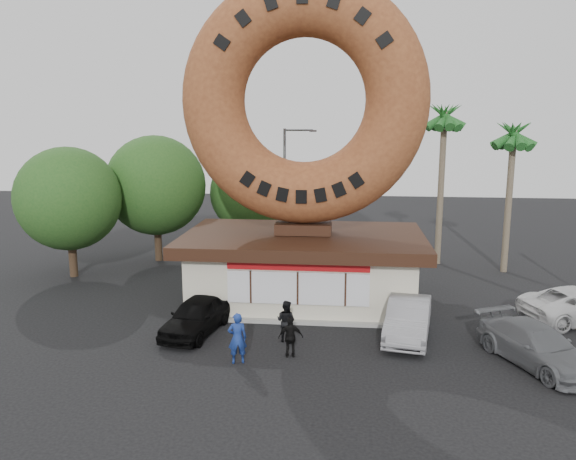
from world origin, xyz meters
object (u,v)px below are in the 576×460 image
Objects in this scene: car_grey at (536,346)px; street_lamp at (287,184)px; person_center at (286,321)px; person_right at (291,337)px; car_silver at (408,318)px; car_black at (196,316)px; person_left at (237,338)px; giant_donut at (304,101)px; donut_shop at (303,265)px.

street_lamp is at bearing 98.10° from car_grey.
person_center is 9.09m from car_grey.
person_center is at bearing -86.63° from person_right.
car_silver is (6.36, -14.10, -3.72)m from street_lamp.
car_black is at bearing -98.38° from street_lamp.
car_silver is at bearing 13.58° from car_black.
car_grey is (9.01, -1.20, -0.12)m from person_center.
street_lamp is 4.32× the size of person_left.
car_black is at bearing -131.16° from giant_donut.
car_grey is at bearing 169.47° from person_left.
person_center is 0.34× the size of car_grey.
street_lamp is at bearing -105.53° from person_left.
person_right is (0.05, -6.52, -8.59)m from giant_donut.
donut_shop reaches higher than person_right.
person_left reaches higher than car_black.
person_center is 0.36× the size of car_silver.
giant_donut is 10.53m from car_silver.
giant_donut is 2.40× the size of car_silver.
person_right is at bearing -89.57° from donut_shop.
car_silver is 0.95× the size of car_grey.
person_left is (0.08, -17.24, -3.56)m from street_lamp.
car_grey is (10.51, 0.97, -0.22)m from person_left.
car_black is 0.87× the size of car_grey.
car_black is at bearing 147.48° from car_grey.
person_center is at bearing 147.45° from car_grey.
street_lamp is at bearing -92.75° from person_right.
street_lamp is at bearing 100.51° from giant_donut.
car_black is 0.91× the size of car_silver.
person_left is 0.44× the size of car_black.
donut_shop is 6.59m from person_right.
street_lamp reaches higher than car_grey.
car_grey is (4.23, -2.17, -0.06)m from car_silver.
car_silver is (4.45, 2.42, 0.00)m from person_right.
street_lamp is (-1.86, 10.02, 2.72)m from donut_shop.
donut_shop is 2.66× the size of car_black.
street_lamp is 4.85× the size of person_center.
giant_donut reaches higher than person_left.
car_silver is (4.50, -4.09, -1.00)m from donut_shop.
car_silver is (4.50, -4.10, -8.59)m from giant_donut.
street_lamp is 1.73× the size of car_silver.
person_center is (-0.28, -5.06, -0.94)m from donut_shop.
donut_shop reaches higher than car_silver.
car_grey is (8.73, -6.26, -1.06)m from donut_shop.
person_right is 0.36× the size of car_black.
giant_donut is at bearing 119.35° from car_grey.
donut_shop reaches higher than car_grey.
car_grey is at bearing 2.77° from car_black.
donut_shop reaches higher than car_black.
car_silver is at bearing -42.21° from donut_shop.
person_right is (1.90, -16.52, -3.72)m from street_lamp.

